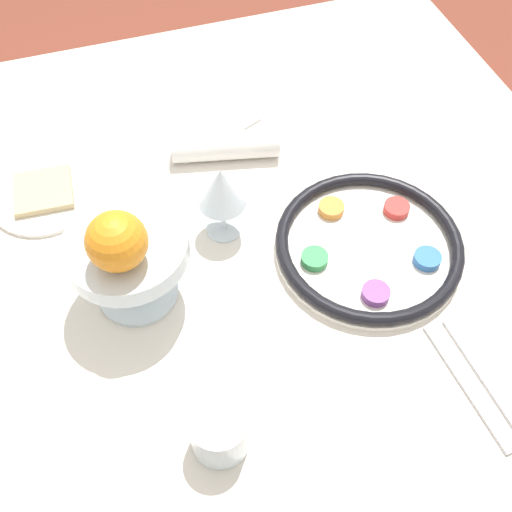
{
  "coord_description": "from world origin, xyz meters",
  "views": [
    {
      "loc": [
        0.13,
        0.61,
        1.48
      ],
      "look_at": [
        -0.03,
        0.11,
        0.76
      ],
      "focal_mm": 42.0,
      "sensor_mm": 36.0,
      "label": 1
    }
  ],
  "objects": [
    {
      "name": "fruit_stand",
      "position": [
        0.15,
        0.1,
        0.82
      ],
      "size": [
        0.17,
        0.17,
        0.13
      ],
      "color": "silver",
      "rests_on": "dining_table"
    },
    {
      "name": "cup_near",
      "position": [
        0.1,
        0.35,
        0.76
      ],
      "size": [
        0.07,
        0.07,
        0.07
      ],
      "color": "silver",
      "rests_on": "dining_table"
    },
    {
      "name": "napkin_roll",
      "position": [
        -0.06,
        -0.14,
        0.75
      ],
      "size": [
        0.19,
        0.09,
        0.05
      ],
      "color": "white",
      "rests_on": "dining_table"
    },
    {
      "name": "spoon",
      "position": [
        -0.06,
        -0.19,
        0.73
      ],
      "size": [
        0.17,
        0.09,
        0.01
      ],
      "color": "silver",
      "rests_on": "dining_table"
    },
    {
      "name": "dining_table",
      "position": [
        0.0,
        0.0,
        0.36
      ],
      "size": [
        1.28,
        1.09,
        0.72
      ],
      "color": "silver",
      "rests_on": "ground_plane"
    },
    {
      "name": "seder_plate",
      "position": [
        -0.21,
        0.13,
        0.74
      ],
      "size": [
        0.29,
        0.29,
        0.03
      ],
      "color": "silver",
      "rests_on": "dining_table"
    },
    {
      "name": "ground_plane",
      "position": [
        0.0,
        0.0,
        0.0
      ],
      "size": [
        8.0,
        8.0,
        0.0
      ],
      "primitive_type": "plane",
      "color": "brown"
    },
    {
      "name": "fork_right",
      "position": [
        -0.24,
        0.38,
        0.73
      ],
      "size": [
        0.03,
        0.2,
        0.01
      ],
      "color": "silver",
      "rests_on": "dining_table"
    },
    {
      "name": "wine_glass",
      "position": [
        -0.01,
        0.02,
        0.82
      ],
      "size": [
        0.08,
        0.08,
        0.14
      ],
      "color": "silver",
      "rests_on": "dining_table"
    },
    {
      "name": "orange_fruit",
      "position": [
        0.16,
        0.13,
        0.89
      ],
      "size": [
        0.08,
        0.08,
        0.08
      ],
      "color": "orange",
      "rests_on": "fruit_stand"
    },
    {
      "name": "bread_plate",
      "position": [
        0.26,
        -0.14,
        0.73
      ],
      "size": [
        0.18,
        0.18,
        0.02
      ],
      "color": "silver",
      "rests_on": "dining_table"
    },
    {
      "name": "fork_left",
      "position": [
        -0.27,
        0.38,
        0.73
      ],
      "size": [
        0.03,
        0.2,
        0.01
      ],
      "color": "silver",
      "rests_on": "dining_table"
    }
  ]
}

